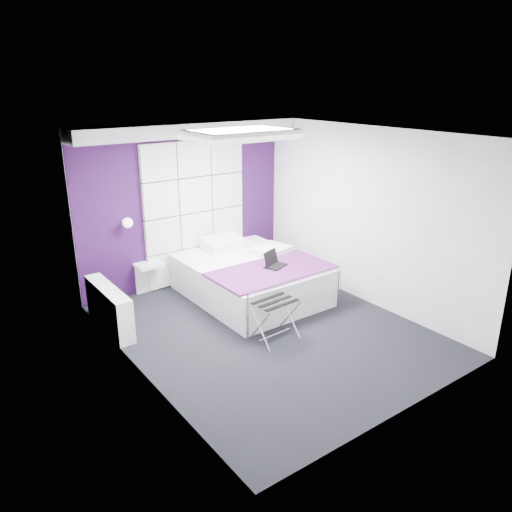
{
  "coord_description": "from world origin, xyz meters",
  "views": [
    {
      "loc": [
        -3.67,
        -4.77,
        3.2
      ],
      "look_at": [
        0.06,
        0.35,
        0.95
      ],
      "focal_mm": 35.0,
      "sensor_mm": 36.0,
      "label": 1
    }
  ],
  "objects": [
    {
      "name": "wall_lamp",
      "position": [
        -1.05,
        2.06,
        1.22
      ],
      "size": [
        0.15,
        0.15,
        0.15
      ],
      "primitive_type": "sphere",
      "color": "white",
      "rests_on": "wall_back"
    },
    {
      "name": "headboard",
      "position": [
        0.15,
        2.14,
        1.17
      ],
      "size": [
        1.8,
        0.08,
        2.3
      ],
      "primitive_type": null,
      "color": "silver",
      "rests_on": "wall_back"
    },
    {
      "name": "nightstand",
      "position": [
        -0.77,
        2.02,
        0.5
      ],
      "size": [
        0.41,
        0.32,
        0.05
      ],
      "primitive_type": "cube",
      "color": "white",
      "rests_on": "wall_back"
    },
    {
      "name": "wall_back",
      "position": [
        0.0,
        2.2,
        1.3
      ],
      "size": [
        3.6,
        0.0,
        3.6
      ],
      "primitive_type": "plane",
      "rotation": [
        1.57,
        0.0,
        0.0
      ],
      "color": "silver",
      "rests_on": "floor"
    },
    {
      "name": "accent_wall",
      "position": [
        0.0,
        2.19,
        1.3
      ],
      "size": [
        3.58,
        0.02,
        2.58
      ],
      "primitive_type": "cube",
      "color": "#2D0D39",
      "rests_on": "wall_back"
    },
    {
      "name": "soffit",
      "position": [
        0.0,
        1.95,
        2.5
      ],
      "size": [
        3.58,
        0.5,
        0.2
      ],
      "primitive_type": "cube",
      "color": "white",
      "rests_on": "wall_back"
    },
    {
      "name": "laptop",
      "position": [
        0.59,
        0.63,
        0.67
      ],
      "size": [
        0.32,
        0.23,
        0.23
      ],
      "rotation": [
        0.0,
        0.0,
        0.37
      ],
      "color": "black",
      "rests_on": "bed"
    },
    {
      "name": "wall_right",
      "position": [
        1.8,
        0.0,
        1.3
      ],
      "size": [
        0.0,
        4.4,
        4.4
      ],
      "primitive_type": "plane",
      "rotation": [
        1.57,
        0.0,
        -1.57
      ],
      "color": "silver",
      "rests_on": "floor"
    },
    {
      "name": "luggage_rack",
      "position": [
        -0.07,
        -0.24,
        0.27
      ],
      "size": [
        0.54,
        0.4,
        0.54
      ],
      "rotation": [
        0.0,
        0.0,
        0.07
      ],
      "color": "silver",
      "rests_on": "floor"
    },
    {
      "name": "skylight",
      "position": [
        0.0,
        0.6,
        2.55
      ],
      "size": [
        1.36,
        0.86,
        0.12
      ],
      "primitive_type": null,
      "color": "white",
      "rests_on": "ceiling"
    },
    {
      "name": "radiator",
      "position": [
        -1.69,
        1.3,
        0.3
      ],
      "size": [
        0.22,
        1.2,
        0.6
      ],
      "primitive_type": "cube",
      "color": "white",
      "rests_on": "floor"
    },
    {
      "name": "wall_left",
      "position": [
        -1.8,
        0.0,
        1.3
      ],
      "size": [
        0.0,
        4.4,
        4.4
      ],
      "primitive_type": "plane",
      "rotation": [
        1.57,
        0.0,
        1.57
      ],
      "color": "silver",
      "rests_on": "floor"
    },
    {
      "name": "bed",
      "position": [
        0.47,
        1.06,
        0.32
      ],
      "size": [
        1.79,
        2.16,
        0.75
      ],
      "color": "white",
      "rests_on": "floor"
    },
    {
      "name": "ceiling",
      "position": [
        0.0,
        0.0,
        2.6
      ],
      "size": [
        4.4,
        4.4,
        0.0
      ],
      "primitive_type": "plane",
      "rotation": [
        3.14,
        0.0,
        0.0
      ],
      "color": "white",
      "rests_on": "wall_back"
    },
    {
      "name": "floor",
      "position": [
        0.0,
        0.0,
        0.0
      ],
      "size": [
        4.4,
        4.4,
        0.0
      ],
      "primitive_type": "plane",
      "color": "black",
      "rests_on": "ground"
    }
  ]
}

